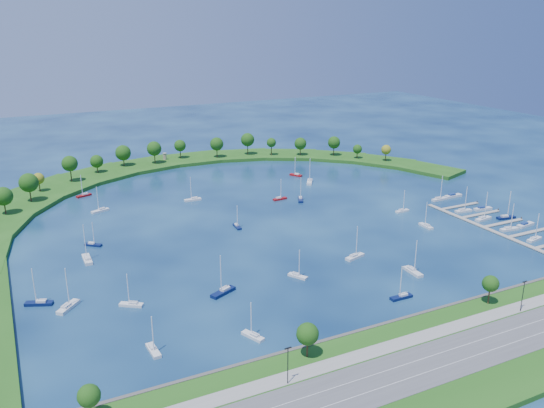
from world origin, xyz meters
name	(u,v)px	position (x,y,z in m)	size (l,w,h in m)	color
ground	(267,217)	(0.00, 0.00, 0.00)	(700.00, 700.00, 0.00)	#071A3E
south_shoreline	(465,351)	(0.03, -122.88, 1.00)	(420.00, 43.10, 11.60)	#215115
breakwater	(140,199)	(-46.33, 48.72, 0.99)	(286.74, 247.64, 2.00)	#215115
breakwater_trees	(167,157)	(-20.24, 90.33, 10.60)	(236.05, 90.50, 14.33)	#382314
harbor_tower	(165,156)	(-13.47, 119.75, 4.17)	(2.60, 2.60, 4.24)	gray
dock_system	(508,229)	(85.30, -61.00, 0.35)	(24.28, 82.00, 1.60)	gray
moored_boat_0	(296,174)	(45.56, 55.89, 0.88)	(5.72, 7.58, 11.13)	maroon
moored_boat_1	(100,210)	(-67.15, 41.10, 0.92)	(8.73, 5.06, 12.39)	silver
moored_boat_2	(401,296)	(4.89, -90.00, 0.89)	(7.85, 2.33, 11.48)	#0A1541
moored_boat_3	(301,199)	(25.52, 14.41, 0.91)	(5.82, 8.46, 12.21)	#0A1541
moored_boat_4	(131,303)	(-74.73, -56.27, 0.88)	(7.39, 5.98, 11.04)	silver
moored_boat_5	(153,349)	(-75.26, -84.58, 0.88)	(2.58, 7.75, 11.22)	silver
moored_boat_6	(237,226)	(-17.63, -6.56, 0.86)	(2.45, 7.02, 10.14)	#0A1541
moored_boat_7	(310,181)	(45.38, 39.77, 0.97)	(7.57, 9.50, 14.14)	silver
moored_boat_8	(68,306)	(-92.88, -49.22, 0.95)	(8.03, 8.50, 13.44)	silver
moored_boat_9	(298,275)	(-17.82, -61.44, 0.87)	(5.30, 7.21, 10.53)	silver
moored_boat_10	(193,199)	(-22.70, 38.05, 0.91)	(8.41, 2.52, 12.30)	silver
moored_boat_11	(280,198)	(16.85, 20.16, 0.87)	(7.51, 2.73, 10.81)	maroon
moored_boat_12	(84,195)	(-70.35, 69.26, 0.89)	(8.04, 4.82, 11.43)	maroon
moored_boat_13	(39,302)	(-100.79, -42.60, 0.92)	(8.81, 5.53, 12.57)	#0A1541
moored_boat_14	(355,256)	(9.55, -56.56, 0.93)	(8.94, 4.65, 12.66)	silver
moored_boat_15	(253,335)	(-47.95, -90.06, 0.88)	(4.78, 7.67, 10.94)	silver
moored_boat_16	(93,244)	(-77.23, -0.13, 0.86)	(6.65, 5.91, 10.25)	#0A1541
moored_boat_17	(426,225)	(56.30, -42.57, 0.89)	(2.40, 7.74, 11.28)	silver
moored_boat_18	(87,259)	(-81.70, -14.31, 0.98)	(2.76, 9.68, 14.22)	silver
moored_boat_19	(402,210)	(59.94, -21.86, 0.87)	(7.31, 2.64, 10.52)	silver
moored_boat_20	(413,271)	(20.75, -76.56, 0.93)	(2.81, 8.84, 12.85)	silver
moored_boat_21	(223,291)	(-45.67, -61.34, 0.97)	(9.74, 6.38, 13.96)	#0A1541
docked_boat_2	(534,238)	(85.52, -74.20, 0.90)	(8.18, 3.53, 11.64)	silver
docked_boat_4	(509,228)	(85.52, -61.39, 0.91)	(8.50, 3.31, 12.16)	silver
docked_boat_5	(525,225)	(95.96, -60.87, 0.71)	(9.73, 3.91, 1.93)	silver
docked_boat_6	(483,218)	(85.51, -46.96, 0.94)	(9.15, 3.64, 13.08)	silver
docked_boat_7	(506,217)	(96.01, -50.25, 0.94)	(9.11, 3.89, 12.97)	#0A1541
docked_boat_8	(463,210)	(85.52, -34.69, 0.92)	(8.60, 3.19, 12.35)	silver
docked_boat_9	(483,209)	(95.97, -36.46, 0.68)	(9.25, 3.64, 1.84)	silver
docked_boat_10	(439,199)	(87.91, -15.88, 0.92)	(8.71, 2.93, 12.61)	silver
docked_boat_11	(453,196)	(97.86, -14.94, 0.73)	(9.79, 2.92, 1.99)	silver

